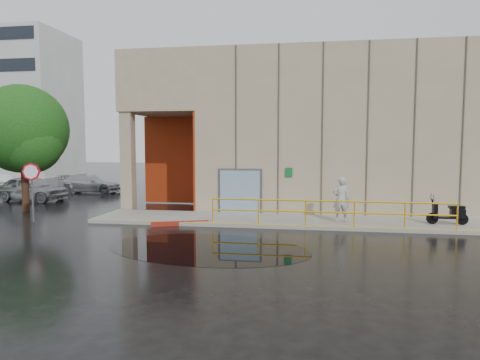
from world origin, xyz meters
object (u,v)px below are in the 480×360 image
object	(u,v)px
person	(341,199)
stop_sign	(31,179)
scooter	(448,207)
car_a	(31,188)
car_c	(90,184)
red_curb	(180,223)
tree_near	(25,132)

from	to	relation	value
person	stop_sign	size ratio (longest dim) A/B	0.73
scooter	car_a	distance (m)	22.52
car_a	person	bearing A→B (deg)	-98.04
person	car_c	bearing A→B (deg)	-36.45
red_curb	car_a	world-z (taller)	car_a
car_c	scooter	bearing A→B (deg)	-119.00
person	car_c	world-z (taller)	person
scooter	car_a	size ratio (longest dim) A/B	0.37
stop_sign	scooter	bearing A→B (deg)	11.60
person	car_c	size ratio (longest dim) A/B	0.44
red_curb	car_a	bearing A→B (deg)	151.29
car_a	tree_near	world-z (taller)	tree_near
stop_sign	red_curb	size ratio (longest dim) A/B	1.08
car_c	tree_near	size ratio (longest dim) A/B	0.68
person	car_c	distance (m)	19.11
person	scooter	distance (m)	4.26
person	tree_near	distance (m)	15.78
car_a	tree_near	distance (m)	5.32
car_a	car_c	world-z (taller)	car_a
scooter	car_a	bearing A→B (deg)	167.88
person	tree_near	size ratio (longest dim) A/B	0.30
person	scooter	xyz separation A→B (m)	(4.25, 0.06, -0.24)
car_a	scooter	bearing A→B (deg)	-94.98
red_curb	car_c	size ratio (longest dim) A/B	0.56
stop_sign	car_c	xyz separation A→B (m)	(-3.19, 10.93, -1.26)
scooter	stop_sign	bearing A→B (deg)	-175.19
car_a	car_c	distance (m)	4.86
scooter	car_a	xyz separation A→B (m)	(-21.98, 4.87, -0.11)
scooter	tree_near	size ratio (longest dim) A/B	0.25
stop_sign	car_a	world-z (taller)	stop_sign
red_curb	tree_near	distance (m)	9.94
person	car_a	xyz separation A→B (m)	(-17.73, 4.93, -0.35)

